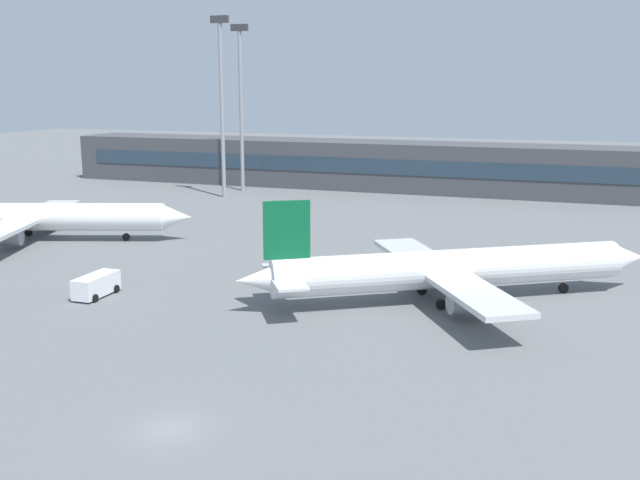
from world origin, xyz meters
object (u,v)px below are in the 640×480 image
object	(u,v)px
airplane_near	(454,269)
airplane_mid	(36,217)
service_van_white	(96,285)
floodlight_tower_west	(222,96)
floodlight_tower_east	(241,98)

from	to	relation	value
airplane_near	airplane_mid	size ratio (longest dim) A/B	0.91
airplane_mid	service_van_white	size ratio (longest dim) A/B	7.52
service_van_white	floodlight_tower_west	bearing A→B (deg)	105.56
airplane_near	service_van_white	bearing A→B (deg)	-162.82
airplane_near	floodlight_tower_east	distance (m)	78.22
floodlight_tower_west	floodlight_tower_east	distance (m)	8.53
airplane_mid	floodlight_tower_east	size ratio (longest dim) A/B	1.29
airplane_mid	service_van_white	world-z (taller)	airplane_mid
service_van_white	floodlight_tower_west	xyz separation A→B (m)	(-16.82, 60.38, 16.56)
airplane_near	airplane_mid	xyz separation A→B (m)	(-55.21, 9.12, -0.01)
airplane_mid	floodlight_tower_east	bearing A→B (deg)	83.40
airplane_near	floodlight_tower_west	size ratio (longest dim) A/B	1.15
floodlight_tower_west	airplane_mid	bearing A→B (deg)	-98.44
service_van_white	floodlight_tower_east	bearing A→B (deg)	104.00
airplane_mid	floodlight_tower_west	distance (m)	44.22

